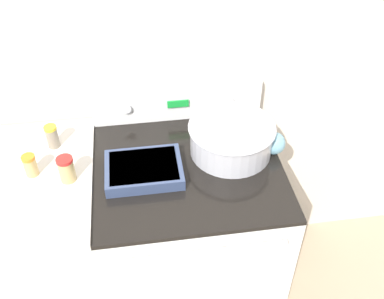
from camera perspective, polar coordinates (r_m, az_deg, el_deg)
kitchen_wall at (r=1.84m, az=-2.31°, el=14.06°), size 8.00×0.05×2.50m
stove_range at (r=2.06m, az=-0.49°, el=-11.20°), size 0.72×0.71×0.90m
control_panel at (r=1.92m, az=-1.89°, el=6.16°), size 0.72×0.07×0.16m
side_counter at (r=2.11m, az=-18.98°, el=-12.56°), size 0.60×0.68×0.92m
mixing_bowl at (r=1.75m, az=5.02°, el=1.60°), size 0.34×0.34×0.13m
casserole_dish at (r=1.68m, az=-6.14°, el=-2.50°), size 0.29×0.21×0.05m
ladle at (r=1.79m, az=10.26°, el=0.93°), size 0.09×0.33×0.09m
spice_jar_red_cap at (r=1.68m, az=-15.65°, el=-2.41°), size 0.06×0.06×0.10m
spice_jar_yellow_cap at (r=1.85m, az=-17.33°, el=1.60°), size 0.05×0.05×0.10m
spice_jar_orange_cap at (r=1.75m, az=-19.84°, el=-1.89°), size 0.05×0.05×0.09m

